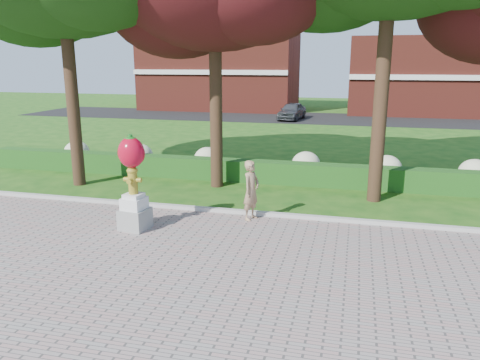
% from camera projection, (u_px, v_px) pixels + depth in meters
% --- Properties ---
extents(ground, '(100.00, 100.00, 0.00)m').
position_uv_depth(ground, '(225.00, 256.00, 10.94)').
color(ground, '#174912').
rests_on(ground, ground).
extents(walkway, '(40.00, 14.00, 0.04)m').
position_uv_depth(walkway, '(154.00, 356.00, 7.18)').
color(walkway, gray).
rests_on(walkway, ground).
extents(curb, '(40.00, 0.18, 0.15)m').
position_uv_depth(curb, '(253.00, 213.00, 13.75)').
color(curb, '#ADADA5').
rests_on(curb, ground).
extents(lawn_hedge, '(24.00, 0.70, 0.80)m').
position_uv_depth(lawn_hedge, '(276.00, 172.00, 17.43)').
color(lawn_hedge, '#1D4313').
rests_on(lawn_hedge, ground).
extents(hydrangea_row, '(20.10, 1.10, 0.99)m').
position_uv_depth(hydrangea_row, '(295.00, 164.00, 18.20)').
color(hydrangea_row, beige).
rests_on(hydrangea_row, ground).
extents(street, '(50.00, 8.00, 0.02)m').
position_uv_depth(street, '(321.00, 118.00, 37.27)').
color(street, black).
rests_on(street, ground).
extents(building_left, '(14.00, 8.00, 7.00)m').
position_uv_depth(building_left, '(221.00, 71.00, 44.40)').
color(building_left, maroon).
rests_on(building_left, ground).
extents(building_right, '(12.00, 8.00, 6.40)m').
position_uv_depth(building_right, '(422.00, 76.00, 40.24)').
color(building_right, maroon).
rests_on(building_right, ground).
extents(hydrant_sculpture, '(0.78, 0.78, 2.56)m').
position_uv_depth(hydrant_sculpture, '(133.00, 180.00, 12.27)').
color(hydrant_sculpture, gray).
rests_on(hydrant_sculpture, walkway).
extents(woman, '(0.59, 0.72, 1.70)m').
position_uv_depth(woman, '(251.00, 190.00, 13.16)').
color(woman, '#9F7C5B').
rests_on(woman, walkway).
extents(parked_car, '(2.06, 4.05, 1.32)m').
position_uv_depth(parked_car, '(292.00, 111.00, 36.23)').
color(parked_car, '#393C40').
rests_on(parked_car, street).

